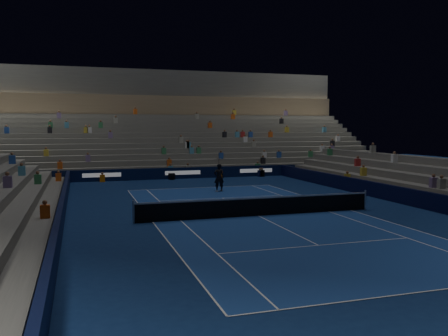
% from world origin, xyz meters
% --- Properties ---
extents(ground, '(90.00, 90.00, 0.00)m').
position_xyz_m(ground, '(0.00, 0.00, 0.00)').
color(ground, '#0D2250').
rests_on(ground, ground).
extents(court_surface, '(10.97, 23.77, 0.01)m').
position_xyz_m(court_surface, '(0.00, 0.00, 0.01)').
color(court_surface, navy).
rests_on(court_surface, ground).
extents(sponsor_barrier_far, '(44.00, 0.25, 1.00)m').
position_xyz_m(sponsor_barrier_far, '(0.00, 18.50, 0.50)').
color(sponsor_barrier_far, black).
rests_on(sponsor_barrier_far, ground).
extents(sponsor_barrier_east, '(0.25, 37.00, 1.00)m').
position_xyz_m(sponsor_barrier_east, '(9.70, 0.00, 0.50)').
color(sponsor_barrier_east, black).
rests_on(sponsor_barrier_east, ground).
extents(sponsor_barrier_west, '(0.25, 37.00, 1.00)m').
position_xyz_m(sponsor_barrier_west, '(-9.70, 0.00, 0.50)').
color(sponsor_barrier_west, black).
rests_on(sponsor_barrier_west, ground).
extents(grandstand_main, '(44.00, 15.20, 11.20)m').
position_xyz_m(grandstand_main, '(0.00, 27.90, 3.38)').
color(grandstand_main, '#62625D').
rests_on(grandstand_main, ground).
extents(tennis_net, '(12.90, 0.10, 1.10)m').
position_xyz_m(tennis_net, '(0.00, 0.00, 0.50)').
color(tennis_net, '#B2B2B7').
rests_on(tennis_net, ground).
extents(tennis_player, '(0.78, 0.56, 1.99)m').
position_xyz_m(tennis_player, '(0.72, 9.51, 1.00)').
color(tennis_player, black).
rests_on(tennis_player, ground).
extents(broadcast_camera, '(0.54, 0.93, 0.56)m').
position_xyz_m(broadcast_camera, '(-1.09, 17.95, 0.29)').
color(broadcast_camera, black).
rests_on(broadcast_camera, ground).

